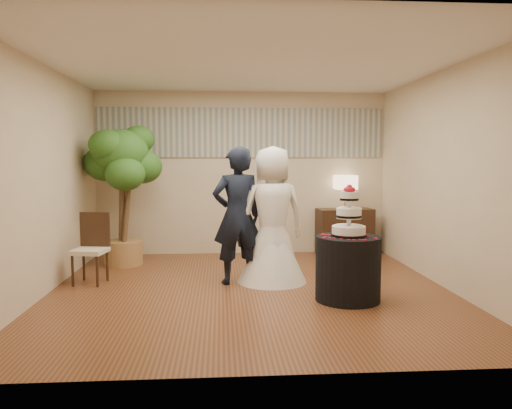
{
  "coord_description": "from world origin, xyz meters",
  "views": [
    {
      "loc": [
        -0.37,
        -6.16,
        1.66
      ],
      "look_at": [
        0.1,
        0.4,
        1.05
      ],
      "focal_mm": 35.0,
      "sensor_mm": 36.0,
      "label": 1
    }
  ],
  "objects": [
    {
      "name": "bride",
      "position": [
        0.32,
        0.42,
        0.91
      ],
      "size": [
        1.13,
        1.13,
        1.82
      ],
      "primitive_type": "imported",
      "rotation": [
        0.0,
        0.0,
        3.38
      ],
      "color": "white",
      "rests_on": "floor"
    },
    {
      "name": "wall_front",
      "position": [
        0.0,
        -2.5,
        1.4
      ],
      "size": [
        5.0,
        0.06,
        2.8
      ],
      "primitive_type": "cube",
      "color": "beige",
      "rests_on": "ground"
    },
    {
      "name": "cake_table",
      "position": [
        1.11,
        -0.53,
        0.38
      ],
      "size": [
        0.9,
        0.9,
        0.76
      ],
      "primitive_type": "cylinder",
      "rotation": [
        0.0,
        0.0,
        -0.21
      ],
      "color": "black",
      "rests_on": "floor"
    },
    {
      "name": "ficus_tree",
      "position": [
        -1.89,
        1.65,
        1.11
      ],
      "size": [
        1.45,
        1.45,
        2.22
      ],
      "primitive_type": null,
      "rotation": [
        0.0,
        0.0,
        -2.6
      ],
      "color": "#2D5D1D",
      "rests_on": "floor"
    },
    {
      "name": "wall_back",
      "position": [
        0.0,
        2.5,
        1.4
      ],
      "size": [
        5.0,
        0.06,
        2.8
      ],
      "primitive_type": "cube",
      "color": "beige",
      "rests_on": "ground"
    },
    {
      "name": "console",
      "position": [
        1.78,
        2.29,
        0.4
      ],
      "size": [
        0.99,
        0.53,
        0.79
      ],
      "primitive_type": "cube",
      "rotation": [
        0.0,
        0.0,
        0.11
      ],
      "color": "black",
      "rests_on": "floor"
    },
    {
      "name": "floor",
      "position": [
        0.0,
        0.0,
        0.0
      ],
      "size": [
        5.0,
        5.0,
        0.0
      ],
      "primitive_type": "cube",
      "color": "brown",
      "rests_on": "ground"
    },
    {
      "name": "wedding_cake",
      "position": [
        1.11,
        -0.53,
        1.06
      ],
      "size": [
        0.39,
        0.39,
        0.6
      ],
      "primitive_type": null,
      "color": "white",
      "rests_on": "cake_table"
    },
    {
      "name": "mural_border",
      "position": [
        0.0,
        2.48,
        2.1
      ],
      "size": [
        4.9,
        0.02,
        0.85
      ],
      "primitive_type": "cube",
      "color": "#98998C",
      "rests_on": "wall_back"
    },
    {
      "name": "ceiling",
      "position": [
        0.0,
        0.0,
        2.8
      ],
      "size": [
        5.0,
        5.0,
        0.0
      ],
      "primitive_type": "cube",
      "color": "white",
      "rests_on": "wall_back"
    },
    {
      "name": "side_chair",
      "position": [
        -2.1,
        0.48,
        0.47
      ],
      "size": [
        0.5,
        0.52,
        0.94
      ],
      "primitive_type": null,
      "rotation": [
        0.0,
        0.0,
        -0.17
      ],
      "color": "black",
      "rests_on": "floor"
    },
    {
      "name": "groom",
      "position": [
        -0.15,
        0.37,
        0.91
      ],
      "size": [
        0.74,
        0.57,
        1.81
      ],
      "primitive_type": "imported",
      "rotation": [
        0.0,
        0.0,
        3.37
      ],
      "color": "black",
      "rests_on": "floor"
    },
    {
      "name": "wall_left",
      "position": [
        -2.5,
        0.0,
        1.4
      ],
      "size": [
        0.06,
        5.0,
        2.8
      ],
      "primitive_type": "cube",
      "color": "beige",
      "rests_on": "ground"
    },
    {
      "name": "table_lamp",
      "position": [
        1.78,
        2.29,
        1.08
      ],
      "size": [
        0.35,
        0.35,
        0.58
      ],
      "primitive_type": null,
      "color": "#CEB488",
      "rests_on": "console"
    },
    {
      "name": "wall_right",
      "position": [
        2.5,
        0.0,
        1.4
      ],
      "size": [
        0.06,
        5.0,
        2.8
      ],
      "primitive_type": "cube",
      "color": "beige",
      "rests_on": "ground"
    }
  ]
}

